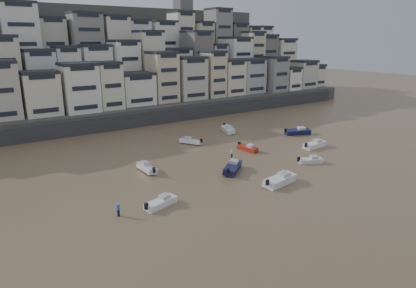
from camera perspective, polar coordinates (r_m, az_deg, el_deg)
ground at (r=40.23m, az=19.64°, el=-16.42°), size 400.00×400.00×0.00m
harbor_wall at (r=94.28m, az=-9.72°, el=3.94°), size 140.00×3.00×3.50m
hillside at (r=131.29m, az=-15.68°, el=11.86°), size 141.04×66.00×50.00m
boat_a at (r=56.21m, az=11.03°, el=-5.26°), size 6.81×3.17×1.79m
boat_b at (r=66.91m, az=15.48°, el=-2.34°), size 4.79×3.34×1.25m
boat_c at (r=60.53m, az=3.81°, el=-3.46°), size 6.35×5.61×1.75m
boat_d at (r=76.63m, az=16.10°, el=0.06°), size 6.18×2.45×1.65m
boat_e at (r=72.04m, az=6.12°, el=-0.53°), size 2.12×4.93×1.30m
boat_f at (r=61.36m, az=-9.38°, el=-3.53°), size 1.76×5.31×1.45m
boat_g at (r=86.25m, az=13.64°, el=2.00°), size 6.63×4.34×1.72m
boat_h at (r=76.42m, az=-2.68°, el=0.55°), size 3.98×5.32×1.40m
boat_i at (r=86.00m, az=3.07°, el=2.37°), size 4.04×6.43×1.67m
boat_j at (r=48.75m, az=-7.30°, el=-8.72°), size 5.38×2.98×1.39m
person_blue at (r=47.07m, az=-13.64°, el=-9.76°), size 0.44×0.44×1.74m
person_pink at (r=67.32m, az=3.67°, el=-1.45°), size 0.44×0.44×1.74m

